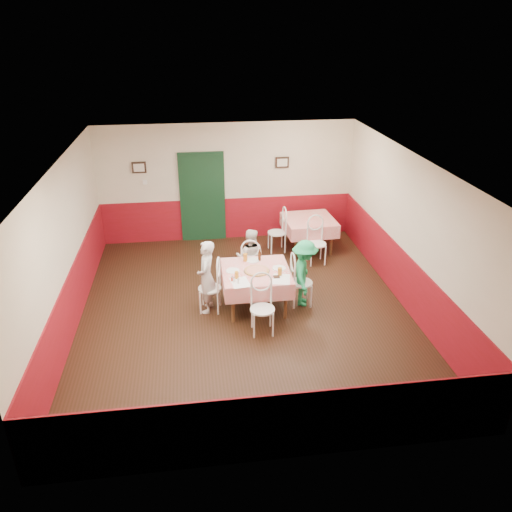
{
  "coord_description": "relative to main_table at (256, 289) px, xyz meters",
  "views": [
    {
      "loc": [
        -0.86,
        -7.88,
        4.86
      ],
      "look_at": [
        0.22,
        0.11,
        1.05
      ],
      "focal_mm": 35.0,
      "sensor_mm": 36.0,
      "label": 1
    }
  ],
  "objects": [
    {
      "name": "right_wall",
      "position": [
        2.78,
        -0.11,
        1.02
      ],
      "size": [
        0.1,
        7.0,
        2.8
      ],
      "primitive_type": "cube",
      "color": "beige",
      "rests_on": "ground"
    },
    {
      "name": "main_table",
      "position": [
        0.0,
        0.0,
        0.0
      ],
      "size": [
        1.23,
        1.23,
        0.77
      ],
      "primitive_type": "cube",
      "rotation": [
        0.0,
        0.0,
        -0.01
      ],
      "color": "red",
      "rests_on": "ground"
    },
    {
      "name": "beer_bottle",
      "position": [
        0.12,
        0.41,
        0.49
      ],
      "size": [
        0.06,
        0.06,
        0.21
      ],
      "primitive_type": "cylinder",
      "rotation": [
        0.0,
        0.0,
        -0.01
      ],
      "color": "#381C0A",
      "rests_on": "main_table"
    },
    {
      "name": "chair_near",
      "position": [
        -0.01,
        -0.85,
        0.08
      ],
      "size": [
        0.43,
        0.43,
        0.9
      ],
      "primitive_type": null,
      "rotation": [
        0.0,
        0.0,
        -0.02
      ],
      "color": "white",
      "rests_on": "ground"
    },
    {
      "name": "shaker_c",
      "position": [
        -0.47,
        -0.35,
        0.43
      ],
      "size": [
        0.04,
        0.04,
        0.09
      ],
      "primitive_type": "cylinder",
      "rotation": [
        0.0,
        0.0,
        -0.01
      ],
      "color": "#B23319",
      "rests_on": "main_table"
    },
    {
      "name": "chair_right",
      "position": [
        0.85,
        -0.01,
        0.08
      ],
      "size": [
        0.42,
        0.42,
        0.9
      ],
      "primitive_type": null,
      "rotation": [
        0.0,
        0.0,
        1.58
      ],
      "color": "white",
      "rests_on": "ground"
    },
    {
      "name": "menu_right",
      "position": [
        0.4,
        -0.39,
        0.39
      ],
      "size": [
        0.38,
        0.46,
        0.0
      ],
      "primitive_type": "cube",
      "rotation": [
        0.0,
        0.0,
        -0.22
      ],
      "color": "white",
      "rests_on": "main_table"
    },
    {
      "name": "door",
      "position": [
        -0.82,
        3.34,
        0.68
      ],
      "size": [
        0.96,
        0.06,
        2.1
      ],
      "primitive_type": "cube",
      "color": "black",
      "rests_on": "ground"
    },
    {
      "name": "diner_far",
      "position": [
        0.01,
        0.9,
        0.22
      ],
      "size": [
        0.66,
        0.57,
        1.19
      ],
      "primitive_type": "imported",
      "rotation": [
        0.0,
        0.0,
        2.93
      ],
      "color": "gray",
      "rests_on": "ground"
    },
    {
      "name": "plate_far",
      "position": [
        -0.01,
        0.42,
        0.39
      ],
      "size": [
        0.25,
        0.25,
        0.01
      ],
      "primitive_type": "cylinder",
      "rotation": [
        0.0,
        0.0,
        -0.01
      ],
      "color": "white",
      "rests_on": "main_table"
    },
    {
      "name": "front_wall",
      "position": [
        -0.22,
        -3.61,
        1.02
      ],
      "size": [
        6.0,
        0.1,
        2.8
      ],
      "primitive_type": "cube",
      "color": "beige",
      "rests_on": "ground"
    },
    {
      "name": "thermostat",
      "position": [
        -2.12,
        3.34,
        1.12
      ],
      "size": [
        0.1,
        0.03,
        0.1
      ],
      "primitive_type": "cube",
      "color": "white",
      "rests_on": "back_wall"
    },
    {
      "name": "left_wall",
      "position": [
        -3.22,
        -0.11,
        1.02
      ],
      "size": [
        0.1,
        7.0,
        2.8
      ],
      "primitive_type": "cube",
      "color": "beige",
      "rests_on": "ground"
    },
    {
      "name": "chair_second_a",
      "position": [
        0.82,
        2.43,
        0.08
      ],
      "size": [
        0.44,
        0.44,
        0.9
      ],
      "primitive_type": null,
      "rotation": [
        0.0,
        0.0,
        -1.52
      ],
      "color": "white",
      "rests_on": "ground"
    },
    {
      "name": "back_wall",
      "position": [
        -0.22,
        3.39,
        1.02
      ],
      "size": [
        6.0,
        0.1,
        2.8
      ],
      "primitive_type": "cube",
      "color": "beige",
      "rests_on": "ground"
    },
    {
      "name": "chair_far",
      "position": [
        0.01,
        0.85,
        0.08
      ],
      "size": [
        0.47,
        0.47,
        0.9
      ],
      "primitive_type": null,
      "rotation": [
        0.0,
        0.0,
        3.01
      ],
      "color": "white",
      "rests_on": "ground"
    },
    {
      "name": "pizza",
      "position": [
        0.01,
        -0.04,
        0.4
      ],
      "size": [
        0.45,
        0.45,
        0.03
      ],
      "primitive_type": "cylinder",
      "rotation": [
        0.0,
        0.0,
        -0.01
      ],
      "color": "#B74723",
      "rests_on": "main_table"
    },
    {
      "name": "wainscot_front",
      "position": [
        -0.22,
        -3.6,
        0.12
      ],
      "size": [
        6.0,
        0.03,
        1.0
      ],
      "primitive_type": "cube",
      "color": "maroon",
      "rests_on": "ground"
    },
    {
      "name": "wainscot_left",
      "position": [
        -3.21,
        -0.11,
        0.12
      ],
      "size": [
        0.03,
        7.0,
        1.0
      ],
      "primitive_type": "cube",
      "color": "maroon",
      "rests_on": "ground"
    },
    {
      "name": "diner_left",
      "position": [
        -0.9,
        0.01,
        0.31
      ],
      "size": [
        0.43,
        0.56,
        1.38
      ],
      "primitive_type": "imported",
      "rotation": [
        0.0,
        0.0,
        -1.78
      ],
      "color": "gray",
      "rests_on": "ground"
    },
    {
      "name": "floor",
      "position": [
        -0.22,
        -0.11,
        -0.38
      ],
      "size": [
        7.0,
        7.0,
        0.0
      ],
      "primitive_type": "plane",
      "color": "black",
      "rests_on": "ground"
    },
    {
      "name": "ceiling",
      "position": [
        -0.22,
        -0.11,
        2.42
      ],
      "size": [
        7.0,
        7.0,
        0.0
      ],
      "primitive_type": "plane",
      "color": "white",
      "rests_on": "back_wall"
    },
    {
      "name": "shaker_a",
      "position": [
        -0.43,
        -0.39,
        0.43
      ],
      "size": [
        0.04,
        0.04,
        0.09
      ],
      "primitive_type": "cylinder",
      "rotation": [
        0.0,
        0.0,
        -0.01
      ],
      "color": "silver",
      "rests_on": "main_table"
    },
    {
      "name": "picture_right",
      "position": [
        1.08,
        3.34,
        1.48
      ],
      "size": [
        0.32,
        0.03,
        0.26
      ],
      "primitive_type": "cube",
      "color": "black",
      "rests_on": "back_wall"
    },
    {
      "name": "wainscot_right",
      "position": [
        2.76,
        -0.11,
        0.12
      ],
      "size": [
        0.03,
        7.0,
        1.0
      ],
      "primitive_type": "cube",
      "color": "maroon",
      "rests_on": "ground"
    },
    {
      "name": "second_table",
      "position": [
        1.57,
        2.43,
        0.0
      ],
      "size": [
        1.18,
        1.18,
        0.77
      ],
      "primitive_type": "cube",
      "rotation": [
        0.0,
        0.0,
        0.05
      ],
      "color": "red",
      "rests_on": "ground"
    },
    {
      "name": "wallet",
      "position": [
        0.32,
        -0.31,
        0.4
      ],
      "size": [
        0.11,
        0.09,
        0.02
      ],
      "primitive_type": "cube",
      "rotation": [
        0.0,
        0.0,
        -0.01
      ],
      "color": "black",
      "rests_on": "main_table"
    },
    {
      "name": "glass_b",
      "position": [
        0.4,
        -0.24,
        0.46
      ],
      "size": [
        0.08,
        0.08,
        0.14
      ],
      "primitive_type": "cylinder",
      "rotation": [
        0.0,
        0.0,
        -0.01
      ],
      "color": "#BF7219",
      "rests_on": "main_table"
    },
    {
      "name": "wainscot_back",
      "position": [
        -0.22,
        3.37,
        0.12
      ],
      "size": [
        6.0,
        0.03,
        1.0
      ],
      "primitive_type": "cube",
      "color": "maroon",
      "rests_on": "ground"
    },
    {
      "name": "diner_right",
      "position": [
        0.9,
        -0.01,
        0.27
      ],
      "size": [
        0.66,
        0.92,
        1.29
      ],
      "primitive_type": "imported",
      "rotation": [
        0.0,
        0.0,
        1.33
      ],
      "color": "gray",
      "rests_on": "ground"
    },
    {
      "name": "shaker_b",
      "position": [
        -0.37,
        -0.45,
        0.43
      ],
      "size": [
        0.04,
        0.04,
        0.09
      ],
      "primitive_type": "cylinder",
      "rotation": [
        0.0,
        0.0,
        -0.01
      ],
      "color": "silver",
      "rests_on": "main_table"
    },
    {
      "name": "menu_left",
      "position": [
        -0.34,
        -0.42,
        0.39
      ],
      "size": [
        0.35,
        0.44,
        0.0
      ],
      "primitive_type": "cube",
      "rotation": [
        0.0,
        0.0,
        0.13
      ],
      "color": "white",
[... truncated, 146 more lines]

